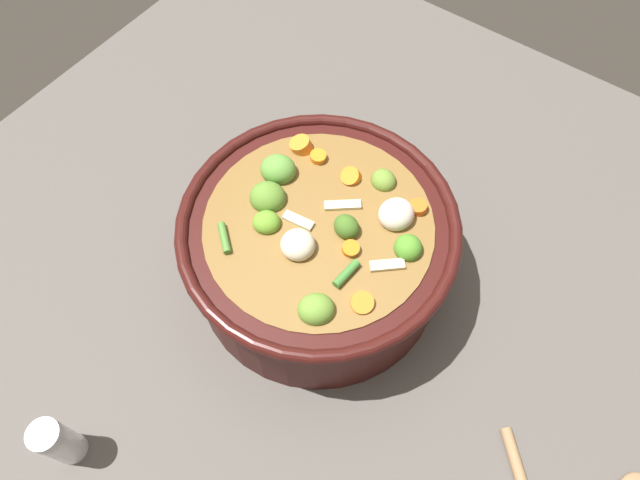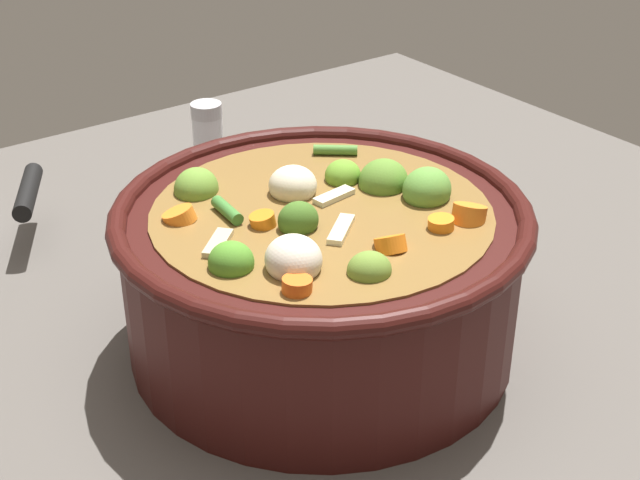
{
  "view_description": "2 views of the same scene",
  "coord_description": "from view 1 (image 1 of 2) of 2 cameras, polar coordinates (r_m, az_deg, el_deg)",
  "views": [
    {
      "loc": [
        0.2,
        -0.27,
        0.67
      ],
      "look_at": [
        0.01,
        -0.01,
        0.11
      ],
      "focal_mm": 32.02,
      "sensor_mm": 36.0,
      "label": 1
    },
    {
      "loc": [
        0.37,
        0.5,
        0.45
      ],
      "look_at": [
        0.01,
        0.02,
        0.11
      ],
      "focal_mm": 52.14,
      "sensor_mm": 36.0,
      "label": 2
    }
  ],
  "objects": [
    {
      "name": "ground_plane",
      "position": [
        0.75,
        -0.13,
        -3.26
      ],
      "size": [
        1.1,
        1.1,
        0.0
      ],
      "primitive_type": "plane",
      "color": "#514C47"
    },
    {
      "name": "cooking_pot",
      "position": [
        0.69,
        -0.13,
        -0.73
      ],
      "size": [
        0.32,
        0.32,
        0.15
      ],
      "color": "#38110F",
      "rests_on": "ground_plane"
    },
    {
      "name": "salt_shaker",
      "position": [
        0.7,
        -24.68,
        -17.86
      ],
      "size": [
        0.03,
        0.03,
        0.08
      ],
      "color": "silver",
      "rests_on": "ground_plane"
    }
  ]
}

